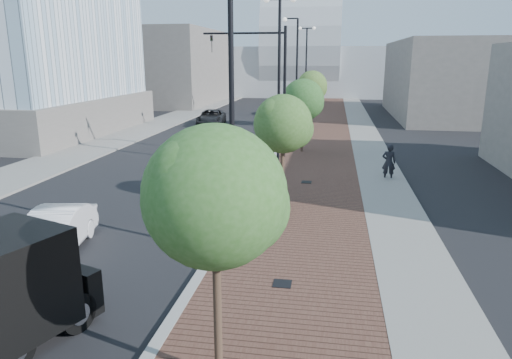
# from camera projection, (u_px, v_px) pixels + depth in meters

# --- Properties ---
(sidewalk) EXTENTS (7.00, 140.00, 0.12)m
(sidewalk) POSITION_uv_depth(u_px,v_px,m) (332.00, 126.00, 43.14)
(sidewalk) COLOR #4C2D23
(sidewalk) RESTS_ON ground
(concrete_strip) EXTENTS (2.40, 140.00, 0.13)m
(concrete_strip) POSITION_uv_depth(u_px,v_px,m) (362.00, 127.00, 42.71)
(concrete_strip) COLOR slate
(concrete_strip) RESTS_ON ground
(curb) EXTENTS (0.30, 140.00, 0.14)m
(curb) POSITION_uv_depth(u_px,v_px,m) (294.00, 125.00, 43.69)
(curb) COLOR gray
(curb) RESTS_ON ground
(west_sidewalk) EXTENTS (4.00, 140.00, 0.12)m
(west_sidewalk) POSITION_uv_depth(u_px,v_px,m) (163.00, 122.00, 45.76)
(west_sidewalk) COLOR slate
(west_sidewalk) RESTS_ON ground
(white_sedan) EXTENTS (2.19, 4.44, 1.40)m
(white_sedan) POSITION_uv_depth(u_px,v_px,m) (54.00, 232.00, 14.97)
(white_sedan) COLOR silver
(white_sedan) RESTS_ON ground
(dark_car_mid) EXTENTS (3.08, 5.49, 1.45)m
(dark_car_mid) POSITION_uv_depth(u_px,v_px,m) (211.00, 117.00, 43.99)
(dark_car_mid) COLOR black
(dark_car_mid) RESTS_ON ground
(dark_car_far) EXTENTS (2.72, 4.59, 1.25)m
(dark_car_far) POSITION_uv_depth(u_px,v_px,m) (272.00, 109.00, 52.74)
(dark_car_far) COLOR black
(dark_car_far) RESTS_ON ground
(pedestrian) EXTENTS (0.74, 0.53, 1.90)m
(pedestrian) POSITION_uv_depth(u_px,v_px,m) (389.00, 162.00, 23.93)
(pedestrian) COLOR black
(pedestrian) RESTS_ON ground
(streetlight_1) EXTENTS (1.44, 0.56, 9.21)m
(streetlight_1) POSITION_uv_depth(u_px,v_px,m) (228.00, 120.00, 13.90)
(streetlight_1) COLOR black
(streetlight_1) RESTS_ON ground
(streetlight_2) EXTENTS (1.72, 0.56, 9.28)m
(streetlight_2) POSITION_uv_depth(u_px,v_px,m) (279.00, 83.00, 25.22)
(streetlight_2) COLOR black
(streetlight_2) RESTS_ON ground
(streetlight_3) EXTENTS (1.44, 0.56, 9.21)m
(streetlight_3) POSITION_uv_depth(u_px,v_px,m) (295.00, 82.00, 36.81)
(streetlight_3) COLOR black
(streetlight_3) RESTS_ON ground
(streetlight_4) EXTENTS (1.72, 0.56, 9.28)m
(streetlight_4) POSITION_uv_depth(u_px,v_px,m) (306.00, 72.00, 48.13)
(streetlight_4) COLOR black
(streetlight_4) RESTS_ON ground
(traffic_mast) EXTENTS (5.09, 0.20, 8.00)m
(traffic_mast) POSITION_uv_depth(u_px,v_px,m) (270.00, 78.00, 28.19)
(traffic_mast) COLOR black
(traffic_mast) RESTS_ON ground
(tree_0) EXTENTS (2.60, 2.58, 5.06)m
(tree_0) POSITION_uv_depth(u_px,v_px,m) (218.00, 197.00, 8.16)
(tree_0) COLOR #382619
(tree_0) RESTS_ON ground
(tree_1) EXTENTS (2.42, 2.38, 4.76)m
(tree_1) POSITION_uv_depth(u_px,v_px,m) (284.00, 124.00, 18.71)
(tree_1) COLOR #382619
(tree_1) RESTS_ON ground
(tree_2) EXTENTS (2.75, 2.75, 4.89)m
(tree_2) POSITION_uv_depth(u_px,v_px,m) (304.00, 100.00, 30.18)
(tree_2) COLOR #382619
(tree_2) RESTS_ON ground
(tree_3) EXTENTS (2.70, 2.70, 5.12)m
(tree_3) POSITION_uv_depth(u_px,v_px,m) (313.00, 86.00, 41.57)
(tree_3) COLOR #382619
(tree_3) RESTS_ON ground
(tower_podium) EXTENTS (19.00, 19.00, 3.00)m
(tower_podium) POSITION_uv_depth(u_px,v_px,m) (5.00, 115.00, 39.51)
(tower_podium) COLOR #645E5A
(tower_podium) RESTS_ON ground
(convention_center) EXTENTS (50.00, 30.00, 50.00)m
(convention_center) POSITION_uv_depth(u_px,v_px,m) (305.00, 59.00, 85.48)
(convention_center) COLOR #A7ACB1
(convention_center) RESTS_ON ground
(commercial_block_nw) EXTENTS (14.00, 20.00, 10.00)m
(commercial_block_nw) POSITION_uv_depth(u_px,v_px,m) (164.00, 67.00, 64.72)
(commercial_block_nw) COLOR #635D59
(commercial_block_nw) RESTS_ON ground
(commercial_block_ne) EXTENTS (12.00, 22.00, 8.00)m
(commercial_block_ne) POSITION_uv_depth(u_px,v_px,m) (452.00, 79.00, 49.71)
(commercial_block_ne) COLOR #5F5A56
(commercial_block_ne) RESTS_ON ground
(utility_cover_1) EXTENTS (0.50, 0.50, 0.02)m
(utility_cover_1) POSITION_uv_depth(u_px,v_px,m) (282.00, 284.00, 12.75)
(utility_cover_1) COLOR black
(utility_cover_1) RESTS_ON sidewalk
(utility_cover_2) EXTENTS (0.50, 0.50, 0.02)m
(utility_cover_2) POSITION_uv_depth(u_px,v_px,m) (306.00, 182.00, 23.25)
(utility_cover_2) COLOR black
(utility_cover_2) RESTS_ON sidewalk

